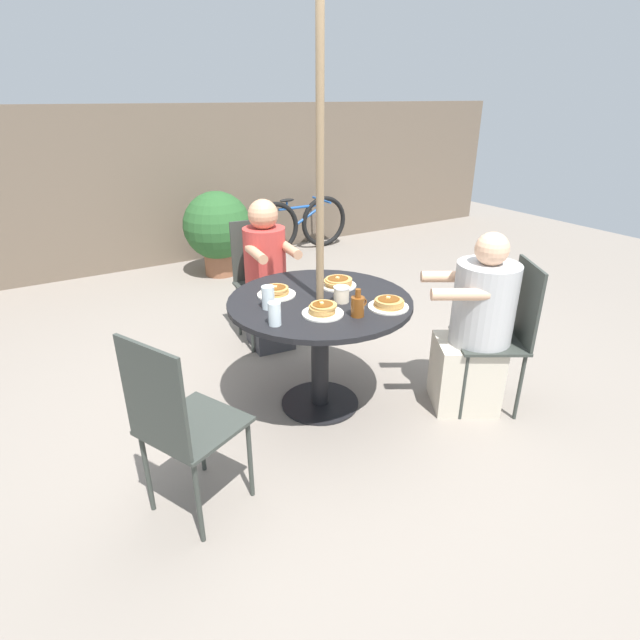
{
  "coord_description": "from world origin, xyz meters",
  "views": [
    {
      "loc": [
        -1.42,
        -2.37,
        1.85
      ],
      "look_at": [
        0.0,
        0.0,
        0.6
      ],
      "focal_mm": 28.0,
      "sensor_mm": 36.0,
      "label": 1
    }
  ],
  "objects_px": {
    "pancake_plate_b": "(276,292)",
    "drinking_glass_a": "(275,314)",
    "patio_table": "(320,319)",
    "patio_chair_south": "(260,274)",
    "diner_east": "(475,332)",
    "bicycle": "(300,224)",
    "potted_shrub": "(217,228)",
    "diner_south": "(267,281)",
    "syrup_bottle": "(358,306)",
    "pancake_plate_a": "(338,283)",
    "patio_chair_east": "(505,328)",
    "pancake_plate_c": "(389,304)",
    "coffee_cup": "(341,294)",
    "drinking_glass_b": "(268,297)",
    "pancake_plate_d": "(323,310)",
    "patio_chair_north": "(178,420)"
  },
  "relations": [
    {
      "from": "diner_east",
      "to": "pancake_plate_b",
      "type": "height_order",
      "value": "diner_east"
    },
    {
      "from": "pancake_plate_c",
      "to": "coffee_cup",
      "type": "relative_size",
      "value": 2.48
    },
    {
      "from": "patio_table",
      "to": "pancake_plate_d",
      "type": "bearing_deg",
      "value": -117.24
    },
    {
      "from": "diner_east",
      "to": "coffee_cup",
      "type": "bearing_deg",
      "value": 92.87
    },
    {
      "from": "coffee_cup",
      "to": "drinking_glass_b",
      "type": "distance_m",
      "value": 0.43
    },
    {
      "from": "pancake_plate_c",
      "to": "drinking_glass_a",
      "type": "height_order",
      "value": "drinking_glass_a"
    },
    {
      "from": "patio_chair_north",
      "to": "diner_east",
      "type": "xyz_separation_m",
      "value": [
        1.85,
        -0.0,
        -0.03
      ]
    },
    {
      "from": "patio_chair_south",
      "to": "pancake_plate_a",
      "type": "height_order",
      "value": "patio_chair_south"
    },
    {
      "from": "pancake_plate_a",
      "to": "patio_chair_north",
      "type": "bearing_deg",
      "value": -153.52
    },
    {
      "from": "patio_chair_east",
      "to": "pancake_plate_c",
      "type": "relative_size",
      "value": 4.1
    },
    {
      "from": "coffee_cup",
      "to": "pancake_plate_a",
      "type": "bearing_deg",
      "value": 61.31
    },
    {
      "from": "patio_chair_north",
      "to": "patio_chair_east",
      "type": "height_order",
      "value": "same"
    },
    {
      "from": "pancake_plate_d",
      "to": "coffee_cup",
      "type": "xyz_separation_m",
      "value": [
        0.19,
        0.1,
        0.02
      ]
    },
    {
      "from": "diner_south",
      "to": "drinking_glass_a",
      "type": "xyz_separation_m",
      "value": [
        -0.49,
        -1.15,
        0.26
      ]
    },
    {
      "from": "pancake_plate_b",
      "to": "drinking_glass_a",
      "type": "bearing_deg",
      "value": -117.27
    },
    {
      "from": "patio_chair_south",
      "to": "pancake_plate_b",
      "type": "xyz_separation_m",
      "value": [
        -0.31,
        -0.94,
        0.22
      ]
    },
    {
      "from": "diner_east",
      "to": "pancake_plate_d",
      "type": "xyz_separation_m",
      "value": [
        -0.93,
        0.29,
        0.25
      ]
    },
    {
      "from": "pancake_plate_a",
      "to": "bicycle",
      "type": "xyz_separation_m",
      "value": [
        1.4,
        3.07,
        -0.42
      ]
    },
    {
      "from": "potted_shrub",
      "to": "syrup_bottle",
      "type": "bearing_deg",
      "value": -95.99
    },
    {
      "from": "diner_east",
      "to": "patio_chair_south",
      "type": "xyz_separation_m",
      "value": [
        -0.71,
        1.62,
        0.03
      ]
    },
    {
      "from": "patio_chair_south",
      "to": "drinking_glass_b",
      "type": "distance_m",
      "value": 1.21
    },
    {
      "from": "patio_table",
      "to": "pancake_plate_a",
      "type": "bearing_deg",
      "value": 31.3
    },
    {
      "from": "patio_table",
      "to": "patio_chair_south",
      "type": "distance_m",
      "value": 1.14
    },
    {
      "from": "patio_chair_north",
      "to": "patio_chair_east",
      "type": "bearing_deg",
      "value": 61.86
    },
    {
      "from": "pancake_plate_a",
      "to": "pancake_plate_c",
      "type": "relative_size",
      "value": 1.0
    },
    {
      "from": "patio_chair_east",
      "to": "diner_east",
      "type": "relative_size",
      "value": 0.84
    },
    {
      "from": "diner_east",
      "to": "bicycle",
      "type": "relative_size",
      "value": 0.83
    },
    {
      "from": "patio_chair_north",
      "to": "diner_south",
      "type": "bearing_deg",
      "value": 116.74
    },
    {
      "from": "pancake_plate_b",
      "to": "drinking_glass_a",
      "type": "relative_size",
      "value": 1.83
    },
    {
      "from": "diner_south",
      "to": "patio_chair_east",
      "type": "bearing_deg",
      "value": 125.46
    },
    {
      "from": "patio_chair_south",
      "to": "diner_south",
      "type": "distance_m",
      "value": 0.17
    },
    {
      "from": "patio_table",
      "to": "pancake_plate_c",
      "type": "xyz_separation_m",
      "value": [
        0.27,
        -0.32,
        0.16
      ]
    },
    {
      "from": "potted_shrub",
      "to": "pancake_plate_a",
      "type": "bearing_deg",
      "value": -93.56
    },
    {
      "from": "pancake_plate_a",
      "to": "coffee_cup",
      "type": "distance_m",
      "value": 0.26
    },
    {
      "from": "patio_chair_east",
      "to": "drinking_glass_b",
      "type": "bearing_deg",
      "value": 95.61
    },
    {
      "from": "syrup_bottle",
      "to": "drinking_glass_a",
      "type": "height_order",
      "value": "syrup_bottle"
    },
    {
      "from": "drinking_glass_b",
      "to": "drinking_glass_a",
      "type": "bearing_deg",
      "value": -107.05
    },
    {
      "from": "patio_chair_north",
      "to": "pancake_plate_c",
      "type": "distance_m",
      "value": 1.32
    },
    {
      "from": "patio_chair_south",
      "to": "drinking_glass_a",
      "type": "bearing_deg",
      "value": 74.76
    },
    {
      "from": "patio_chair_east",
      "to": "pancake_plate_d",
      "type": "distance_m",
      "value": 1.17
    },
    {
      "from": "patio_chair_east",
      "to": "patio_chair_south",
      "type": "relative_size",
      "value": 1.0
    },
    {
      "from": "syrup_bottle",
      "to": "patio_table",
      "type": "bearing_deg",
      "value": 98.83
    },
    {
      "from": "patio_chair_east",
      "to": "pancake_plate_a",
      "type": "height_order",
      "value": "patio_chair_east"
    },
    {
      "from": "bicycle",
      "to": "potted_shrub",
      "type": "relative_size",
      "value": 1.5
    },
    {
      "from": "patio_chair_east",
      "to": "patio_chair_south",
      "type": "distance_m",
      "value": 1.92
    },
    {
      "from": "pancake_plate_a",
      "to": "bicycle",
      "type": "height_order",
      "value": "pancake_plate_a"
    },
    {
      "from": "patio_chair_east",
      "to": "pancake_plate_d",
      "type": "xyz_separation_m",
      "value": [
        -1.08,
        0.38,
        0.22
      ]
    },
    {
      "from": "patio_table",
      "to": "drinking_glass_a",
      "type": "xyz_separation_m",
      "value": [
        -0.39,
        -0.19,
        0.2
      ]
    },
    {
      "from": "coffee_cup",
      "to": "drinking_glass_b",
      "type": "relative_size",
      "value": 0.71
    },
    {
      "from": "diner_east",
      "to": "pancake_plate_d",
      "type": "bearing_deg",
      "value": 103.54
    }
  ]
}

